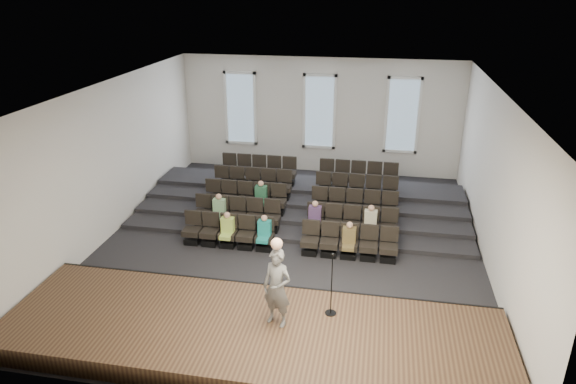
% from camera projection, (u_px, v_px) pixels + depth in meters
% --- Properties ---
extents(ground, '(14.00, 14.00, 0.00)m').
position_uv_depth(ground, '(290.00, 243.00, 16.72)').
color(ground, black).
rests_on(ground, ground).
extents(ceiling, '(12.00, 14.00, 0.02)m').
position_uv_depth(ceiling, '(291.00, 89.00, 14.81)').
color(ceiling, white).
rests_on(ceiling, ground).
extents(wall_back, '(12.00, 0.04, 5.00)m').
position_uv_depth(wall_back, '(319.00, 116.00, 22.15)').
color(wall_back, silver).
rests_on(wall_back, ground).
extents(wall_front, '(12.00, 0.04, 5.00)m').
position_uv_depth(wall_front, '(222.00, 299.00, 9.39)').
color(wall_front, silver).
rests_on(wall_front, ground).
extents(wall_left, '(0.04, 14.00, 5.00)m').
position_uv_depth(wall_left, '(110.00, 159.00, 16.79)').
color(wall_left, silver).
rests_on(wall_left, ground).
extents(wall_right, '(0.04, 14.00, 5.00)m').
position_uv_depth(wall_right, '(496.00, 184.00, 14.75)').
color(wall_right, silver).
rests_on(wall_right, ground).
extents(stage, '(11.80, 3.60, 0.50)m').
position_uv_depth(stage, '(251.00, 334.00, 11.99)').
color(stage, '#4F3822').
rests_on(stage, ground).
extents(stage_lip, '(11.80, 0.06, 0.52)m').
position_uv_depth(stage_lip, '(268.00, 293.00, 13.60)').
color(stage_lip, black).
rests_on(stage_lip, ground).
extents(risers, '(11.80, 4.80, 0.60)m').
position_uv_depth(risers, '(305.00, 200.00, 19.53)').
color(risers, black).
rests_on(risers, ground).
extents(seating_rows, '(6.80, 4.70, 1.67)m').
position_uv_depth(seating_rows, '(298.00, 205.00, 17.86)').
color(seating_rows, black).
rests_on(seating_rows, ground).
extents(windows, '(8.44, 0.10, 3.24)m').
position_uv_depth(windows, '(319.00, 112.00, 22.01)').
color(windows, white).
rests_on(windows, wall_back).
extents(audience, '(5.45, 2.64, 1.10)m').
position_uv_depth(audience, '(285.00, 218.00, 16.59)').
color(audience, '#ABC950').
rests_on(audience, seating_rows).
extents(speaker, '(0.81, 0.66, 1.92)m').
position_uv_depth(speaker, '(277.00, 288.00, 11.63)').
color(speaker, '#5C5A57').
rests_on(speaker, stage).
extents(mic_stand, '(0.28, 0.28, 1.65)m').
position_uv_depth(mic_stand, '(331.00, 296.00, 12.15)').
color(mic_stand, black).
rests_on(mic_stand, stage).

